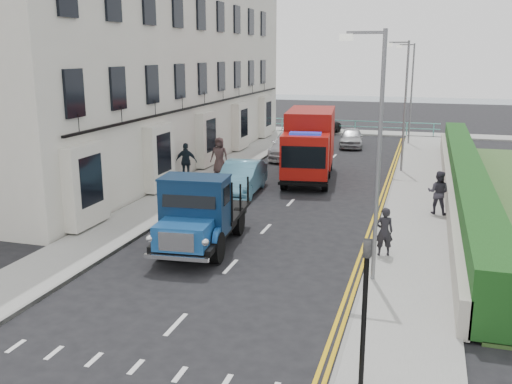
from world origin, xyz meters
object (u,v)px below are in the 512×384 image
Objects in this scene: lamp_far at (410,88)px; bedford_lorry at (197,218)px; lamp_mid at (403,99)px; red_lorry at (309,143)px; pedestrian_east_near at (384,232)px; parked_car_front at (190,213)px; lamp_near at (375,144)px.

lamp_far reaches higher than bedford_lorry.
lamp_mid is 1.01× the size of red_lorry.
pedestrian_east_near is (0.25, -13.93, -3.09)m from lamp_mid.
red_lorry reaches higher than parked_car_front.
red_lorry is 1.76× the size of parked_car_front.
lamp_far is at bearing 71.86° from bedford_lorry.
red_lorry is at bearing 108.67° from lamp_near.
bedford_lorry is at bearing -102.76° from lamp_far.
parked_car_front is at bearing -110.34° from red_lorry.
bedford_lorry is (-5.66, -25.01, -2.84)m from lamp_far.
lamp_near is 1.00× the size of lamp_mid.
lamp_mid is 4.46× the size of pedestrian_east_near.
lamp_near is 16.00m from lamp_mid.
bedford_lorry is 2.35m from parked_car_front.
bedford_lorry is (-5.66, 0.99, -2.84)m from lamp_near.
red_lorry is 10.41m from parked_car_front.
lamp_near is 6.41m from bedford_lorry.
pedestrian_east_near is (0.25, 2.07, -3.09)m from lamp_near.
lamp_near is 1.00× the size of lamp_far.
red_lorry is at bearing -146.45° from lamp_mid.
pedestrian_east_near is at bearing -89.41° from lamp_far.
lamp_mid reaches higher than parked_car_front.
bedford_lorry is at bearing 170.07° from lamp_near.
lamp_mid is 5.71m from red_lorry.
pedestrian_east_near is at bearing 83.19° from lamp_near.
lamp_far reaches higher than parked_car_front.
bedford_lorry is 12.16m from red_lorry.
bedford_lorry is at bearing -110.67° from lamp_mid.
lamp_near is 4.46× the size of pedestrian_east_near.
lamp_near is at bearing -78.48° from red_lorry.
bedford_lorry reaches higher than pedestrian_east_near.
bedford_lorry is 6.01m from pedestrian_east_near.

